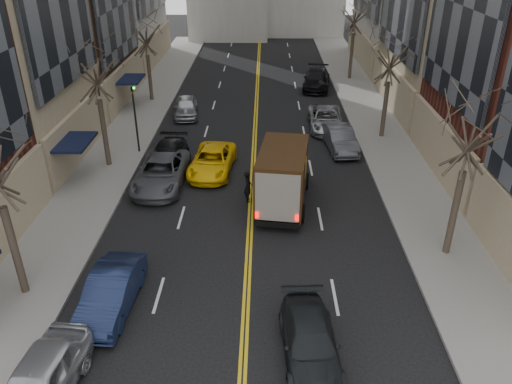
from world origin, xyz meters
TOP-DOWN VIEW (x-y plane):
  - sidewalk_left at (-9.00, 27.00)m, footprint 4.00×66.00m
  - sidewalk_right at (9.00, 27.00)m, footprint 4.00×66.00m
  - tree_lf_mid at (-8.80, 20.00)m, footprint 3.20×3.20m
  - tree_lf_far at (-8.80, 33.00)m, footprint 3.20×3.20m
  - tree_rt_near at (8.80, 11.00)m, footprint 3.20×3.20m
  - tree_rt_mid at (8.80, 25.00)m, footprint 3.20×3.20m
  - tree_rt_far at (8.80, 40.00)m, footprint 3.20×3.20m
  - traffic_signal at (-7.39, 22.00)m, footprint 0.29×0.26m
  - ups_truck at (1.65, 15.49)m, footprint 3.06×6.27m
  - observer_sedan at (2.24, 4.86)m, footprint 2.15×4.66m
  - taxi at (-2.41, 19.35)m, footprint 2.79×5.27m
  - pedestrian at (-0.18, 15.80)m, footprint 0.46×0.66m
  - parked_lf_a at (-6.09, 2.91)m, footprint 2.31×4.79m
  - parked_lf_b at (-5.10, 7.22)m, footprint 1.84×4.62m
  - parked_lf_c at (-5.10, 17.55)m, footprint 2.77×5.74m
  - parked_lf_d at (-5.16, 19.69)m, footprint 2.25×5.16m
  - parked_lf_e at (-5.38, 29.29)m, footprint 2.22×4.47m
  - parked_rt_a at (5.61, 22.87)m, footprint 2.05×4.71m
  - parked_rt_b at (5.10, 26.75)m, footprint 2.50×5.25m
  - parked_rt_c at (5.36, 37.02)m, footprint 3.03×5.88m

SIDE VIEW (x-z plane):
  - sidewalk_left at x=-9.00m, z-range 0.00..0.15m
  - sidewalk_right at x=9.00m, z-range 0.00..0.15m
  - observer_sedan at x=2.24m, z-range 0.00..1.32m
  - taxi at x=-2.41m, z-range 0.00..1.41m
  - parked_rt_b at x=5.10m, z-range 0.00..1.44m
  - parked_lf_e at x=-5.38m, z-range 0.00..1.46m
  - parked_lf_d at x=-5.16m, z-range 0.00..1.48m
  - parked_lf_b at x=-5.10m, z-range 0.00..1.50m
  - parked_rt_a at x=5.61m, z-range 0.00..1.51m
  - parked_lf_c at x=-5.10m, z-range 0.00..1.57m
  - parked_lf_a at x=-6.09m, z-range 0.00..1.58m
  - parked_rt_c at x=5.36m, z-range 0.00..1.63m
  - pedestrian at x=-0.18m, z-range 0.00..1.72m
  - ups_truck at x=1.65m, z-range 0.01..3.32m
  - traffic_signal at x=-7.39m, z-range 0.47..5.17m
  - tree_lf_far at x=-8.80m, z-range 1.97..10.08m
  - tree_rt_mid at x=8.80m, z-range 2.01..10.33m
  - tree_rt_near at x=8.80m, z-range 2.10..10.81m
  - tree_lf_mid at x=-8.80m, z-range 2.14..11.05m
  - tree_rt_far at x=8.80m, z-range 2.19..11.29m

